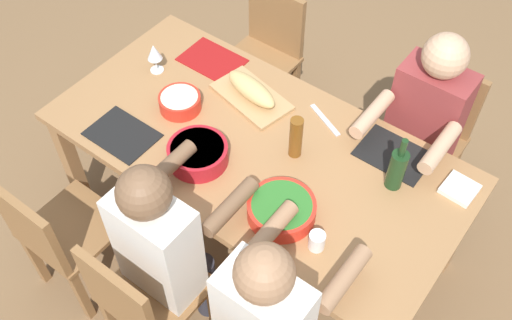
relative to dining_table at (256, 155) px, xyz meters
name	(u,v)px	position (x,y,z in m)	size (l,w,h in m)	color
ground_plane	(256,231)	(0.00, 0.00, -0.66)	(8.00, 8.00, 0.00)	brown
dining_table	(256,155)	(0.00, 0.00, 0.00)	(1.96, 0.98, 0.74)	#9E7044
chair_near_left	(429,131)	(-0.54, -0.81, -0.18)	(0.40, 0.40, 0.85)	olive
diner_near_left	(421,123)	(-0.54, -0.63, 0.03)	(0.41, 0.53, 1.20)	#2D2D38
chair_far_center	(142,299)	(0.00, 0.81, -0.18)	(0.40, 0.40, 0.85)	olive
diner_far_center	(165,243)	(0.00, 0.63, 0.03)	(0.41, 0.53, 1.20)	#2D2D38
chair_near_right	(266,51)	(0.54, -0.81, -0.18)	(0.40, 0.40, 0.85)	olive
diner_far_left	(270,316)	(-0.54, 0.63, 0.03)	(0.41, 0.53, 1.20)	#2D2D38
chair_far_right	(57,234)	(0.54, 0.81, -0.18)	(0.40, 0.40, 0.85)	olive
serving_bowl_pasta	(180,101)	(0.44, 0.03, 0.12)	(0.20, 0.20, 0.08)	red
serving_bowl_fruit	(198,153)	(0.15, 0.23, 0.13)	(0.27, 0.27, 0.09)	#B21923
serving_bowl_greens	(282,209)	(-0.32, 0.25, 0.12)	(0.29, 0.29, 0.08)	red
cutting_board	(251,97)	(0.20, -0.23, 0.09)	(0.40, 0.22, 0.02)	tan
bread_loaf	(251,89)	(0.20, -0.23, 0.14)	(0.32, 0.11, 0.09)	tan
wine_bottle	(397,169)	(-0.62, -0.18, 0.18)	(0.08, 0.08, 0.29)	#193819
beer_bottle	(296,137)	(-0.17, -0.07, 0.19)	(0.06, 0.06, 0.22)	brown
wine_glass	(154,53)	(0.72, -0.10, 0.19)	(0.08, 0.08, 0.17)	silver
placemat_near_left	(394,154)	(-0.54, -0.33, 0.08)	(0.32, 0.23, 0.01)	black
placemat_near_right	(212,60)	(0.54, -0.33, 0.08)	(0.32, 0.23, 0.01)	maroon
cup_far_left	(317,241)	(-0.52, 0.29, 0.12)	(0.07, 0.07, 0.08)	white
placemat_far_right	(122,135)	(0.54, 0.33, 0.08)	(0.32, 0.23, 0.01)	black
carving_knife	(325,120)	(-0.17, -0.32, 0.08)	(0.23, 0.02, 0.01)	silver
napkin_stack	(460,189)	(-0.86, -0.32, 0.09)	(0.14, 0.14, 0.02)	white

